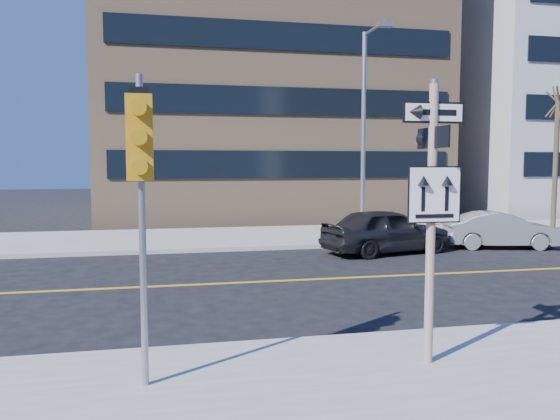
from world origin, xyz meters
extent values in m
plane|color=black|center=(0.00, 0.00, 0.00)|extent=(120.00, 120.00, 0.00)
cylinder|color=beige|center=(0.00, -2.50, 2.15)|extent=(0.13, 0.13, 4.00)
cylinder|color=gray|center=(0.00, -2.50, 4.18)|extent=(0.10, 0.10, 0.06)
cube|color=black|center=(0.00, -2.50, 3.75)|extent=(0.92, 0.03, 0.30)
cube|color=black|center=(0.00, -2.50, 3.40)|extent=(0.03, 0.92, 0.30)
cube|color=white|center=(0.00, -2.58, 2.60)|extent=(0.80, 0.03, 0.80)
cylinder|color=gray|center=(-4.00, -2.50, 2.15)|extent=(0.09, 0.09, 4.00)
cube|color=orange|center=(-4.00, -2.70, 3.35)|extent=(0.32, 0.22, 1.05)
sphere|color=#8C0705|center=(-4.00, -2.82, 3.70)|extent=(0.17, 0.17, 0.17)
sphere|color=black|center=(-4.00, -2.82, 3.35)|extent=(0.17, 0.17, 0.17)
sphere|color=black|center=(-4.00, -2.82, 3.00)|extent=(0.17, 0.17, 0.17)
imported|color=black|center=(3.59, 7.61, 0.77)|extent=(2.79, 4.82, 1.54)
imported|color=gray|center=(8.08, 7.81, 0.65)|extent=(2.28, 4.18, 1.31)
cylinder|color=gray|center=(4.00, 11.00, 4.15)|extent=(0.18, 0.18, 8.00)
cylinder|color=gray|center=(4.00, 10.00, 8.05)|extent=(0.10, 2.20, 0.10)
cube|color=gray|center=(4.00, 9.00, 7.95)|extent=(0.55, 0.30, 0.16)
cylinder|color=#3B2D22|center=(13.00, 11.30, 3.05)|extent=(0.22, 0.22, 5.80)
cube|color=tan|center=(2.00, 25.00, 9.00)|extent=(18.00, 18.00, 18.00)
camera|label=1|loc=(-3.69, -9.63, 3.03)|focal=35.00mm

